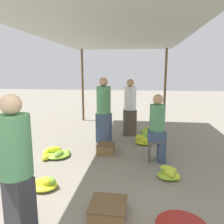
{
  "coord_description": "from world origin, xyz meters",
  "views": [
    {
      "loc": [
        0.61,
        -1.01,
        1.77
      ],
      "look_at": [
        0.0,
        3.71,
        0.89
      ],
      "focal_mm": 35.0,
      "sensor_mm": 36.0,
      "label": 1
    }
  ],
  "objects_px": {
    "banana_pile_right_1": "(149,130)",
    "crate_mid": "(108,209)",
    "vendor_foreground": "(16,168)",
    "banana_pile_right_0": "(144,140)",
    "vendor_seated": "(158,127)",
    "stool": "(156,144)",
    "shopper_walking_far": "(130,107)",
    "shopper_walking_mid": "(104,110)",
    "banana_pile_left_1": "(56,154)",
    "crate_near": "(106,148)",
    "banana_pile_right_2": "(170,174)",
    "banana_pile_left_0": "(43,184)"
  },
  "relations": [
    {
      "from": "banana_pile_right_1",
      "to": "crate_mid",
      "type": "height_order",
      "value": "crate_mid"
    },
    {
      "from": "vendor_foreground",
      "to": "banana_pile_right_0",
      "type": "distance_m",
      "value": 3.64
    },
    {
      "from": "banana_pile_right_1",
      "to": "crate_mid",
      "type": "relative_size",
      "value": 1.05
    },
    {
      "from": "vendor_seated",
      "to": "banana_pile_right_0",
      "type": "height_order",
      "value": "vendor_seated"
    },
    {
      "from": "stool",
      "to": "shopper_walking_far",
      "type": "distance_m",
      "value": 1.9
    },
    {
      "from": "banana_pile_right_0",
      "to": "banana_pile_right_1",
      "type": "height_order",
      "value": "banana_pile_right_0"
    },
    {
      "from": "banana_pile_right_0",
      "to": "shopper_walking_far",
      "type": "relative_size",
      "value": 0.34
    },
    {
      "from": "shopper_walking_mid",
      "to": "shopper_walking_far",
      "type": "distance_m",
      "value": 0.97
    },
    {
      "from": "vendor_seated",
      "to": "banana_pile_left_1",
      "type": "xyz_separation_m",
      "value": [
        -2.1,
        -0.06,
        -0.64
      ]
    },
    {
      "from": "stool",
      "to": "shopper_walking_far",
      "type": "height_order",
      "value": "shopper_walking_far"
    },
    {
      "from": "banana_pile_left_1",
      "to": "crate_near",
      "type": "distance_m",
      "value": 1.07
    },
    {
      "from": "shopper_walking_mid",
      "to": "shopper_walking_far",
      "type": "xyz_separation_m",
      "value": [
        0.61,
        0.76,
        -0.03
      ]
    },
    {
      "from": "banana_pile_left_1",
      "to": "stool",
      "type": "bearing_deg",
      "value": 1.8
    },
    {
      "from": "banana_pile_right_0",
      "to": "crate_near",
      "type": "xyz_separation_m",
      "value": [
        -0.84,
        -0.7,
        0.0
      ]
    },
    {
      "from": "banana_pile_right_2",
      "to": "shopper_walking_mid",
      "type": "height_order",
      "value": "shopper_walking_mid"
    },
    {
      "from": "banana_pile_right_0",
      "to": "shopper_walking_mid",
      "type": "distance_m",
      "value": 1.25
    },
    {
      "from": "crate_mid",
      "to": "banana_pile_right_2",
      "type": "bearing_deg",
      "value": 50.2
    },
    {
      "from": "crate_near",
      "to": "stool",
      "type": "bearing_deg",
      "value": -14.93
    },
    {
      "from": "banana_pile_left_1",
      "to": "banana_pile_right_1",
      "type": "xyz_separation_m",
      "value": [
        2.02,
        2.12,
        0.0
      ]
    },
    {
      "from": "banana_pile_left_0",
      "to": "shopper_walking_far",
      "type": "xyz_separation_m",
      "value": [
        1.18,
        3.05,
        0.75
      ]
    },
    {
      "from": "crate_near",
      "to": "crate_mid",
      "type": "height_order",
      "value": "crate_near"
    },
    {
      "from": "banana_pile_left_1",
      "to": "shopper_walking_mid",
      "type": "relative_size",
      "value": 0.37
    },
    {
      "from": "vendor_seated",
      "to": "crate_near",
      "type": "xyz_separation_m",
      "value": [
        -1.09,
        0.29,
        -0.6
      ]
    },
    {
      "from": "banana_pile_right_0",
      "to": "banana_pile_right_2",
      "type": "bearing_deg",
      "value": -77.05
    },
    {
      "from": "banana_pile_right_1",
      "to": "shopper_walking_mid",
      "type": "distance_m",
      "value": 1.76
    },
    {
      "from": "banana_pile_left_1",
      "to": "banana_pile_right_2",
      "type": "xyz_separation_m",
      "value": [
        2.26,
        -0.69,
        0.02
      ]
    },
    {
      "from": "crate_near",
      "to": "shopper_walking_far",
      "type": "distance_m",
      "value": 1.68
    },
    {
      "from": "vendor_seated",
      "to": "shopper_walking_mid",
      "type": "bearing_deg",
      "value": 141.86
    },
    {
      "from": "stool",
      "to": "crate_mid",
      "type": "xyz_separation_m",
      "value": [
        -0.7,
        -1.81,
        -0.27
      ]
    },
    {
      "from": "shopper_walking_far",
      "to": "crate_near",
      "type": "bearing_deg",
      "value": -107.19
    },
    {
      "from": "banana_pile_left_0",
      "to": "banana_pile_right_1",
      "type": "height_order",
      "value": "banana_pile_left_0"
    },
    {
      "from": "banana_pile_left_1",
      "to": "crate_near",
      "type": "relative_size",
      "value": 1.56
    },
    {
      "from": "crate_near",
      "to": "banana_pile_right_2",
      "type": "bearing_deg",
      "value": -39.81
    },
    {
      "from": "crate_mid",
      "to": "shopper_walking_far",
      "type": "xyz_separation_m",
      "value": [
        0.09,
        3.55,
        0.73
      ]
    },
    {
      "from": "crate_mid",
      "to": "banana_pile_right_1",
      "type": "bearing_deg",
      "value": 80.6
    },
    {
      "from": "vendor_foreground",
      "to": "banana_pile_right_0",
      "type": "xyz_separation_m",
      "value": [
        1.35,
        3.31,
        -0.71
      ]
    },
    {
      "from": "vendor_foreground",
      "to": "shopper_walking_mid",
      "type": "distance_m",
      "value": 3.32
    },
    {
      "from": "banana_pile_left_1",
      "to": "crate_mid",
      "type": "height_order",
      "value": "banana_pile_left_1"
    },
    {
      "from": "vendor_foreground",
      "to": "shopper_walking_mid",
      "type": "height_order",
      "value": "shopper_walking_mid"
    },
    {
      "from": "banana_pile_right_1",
      "to": "shopper_walking_far",
      "type": "bearing_deg",
      "value": -150.21
    },
    {
      "from": "vendor_foreground",
      "to": "banana_pile_right_2",
      "type": "distance_m",
      "value": 2.46
    },
    {
      "from": "vendor_seated",
      "to": "banana_pile_right_1",
      "type": "bearing_deg",
      "value": 92.38
    },
    {
      "from": "vendor_foreground",
      "to": "banana_pile_right_1",
      "type": "relative_size",
      "value": 3.29
    },
    {
      "from": "banana_pile_left_0",
      "to": "banana_pile_right_2",
      "type": "relative_size",
      "value": 1.28
    },
    {
      "from": "banana_pile_left_1",
      "to": "vendor_foreground",
      "type": "bearing_deg",
      "value": -77.28
    },
    {
      "from": "stool",
      "to": "banana_pile_right_1",
      "type": "height_order",
      "value": "stool"
    },
    {
      "from": "banana_pile_right_2",
      "to": "crate_mid",
      "type": "bearing_deg",
      "value": -129.8
    },
    {
      "from": "stool",
      "to": "crate_mid",
      "type": "relative_size",
      "value": 0.98
    },
    {
      "from": "banana_pile_left_0",
      "to": "banana_pile_left_1",
      "type": "distance_m",
      "value": 1.28
    },
    {
      "from": "vendor_foreground",
      "to": "banana_pile_left_1",
      "type": "height_order",
      "value": "vendor_foreground"
    }
  ]
}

